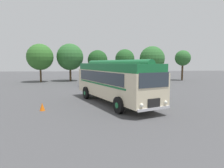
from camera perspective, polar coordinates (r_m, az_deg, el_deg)
The scene contains 12 objects.
ground_plane at distance 16.74m, azimuth 0.53°, elevation -5.17°, with size 120.00×120.00×0.00m, color #474749.
vintage_bus at distance 16.06m, azimuth 0.51°, elevation 1.18°, with size 6.13×10.26×3.49m.
car_near_left at distance 29.32m, azimuth -6.85°, elevation 1.34°, with size 2.23×4.33×1.66m.
car_mid_left at distance 30.19m, azimuth -1.51°, elevation 1.52°, with size 2.05×4.25×1.66m.
car_mid_right at distance 30.03m, azimuth 3.89°, elevation 1.48°, with size 2.21×4.32×1.66m.
tree_far_left at distance 35.84m, azimuth -19.86°, elevation 7.32°, with size 4.40×4.40×6.42m.
tree_left_of_centre at distance 36.47m, azimuth -11.85°, elevation 7.47°, with size 4.69×4.69×6.62m.
tree_centre at distance 35.89m, azimuth -4.02°, elevation 6.81°, with size 3.52×3.52×5.49m.
tree_right_of_centre at distance 35.90m, azimuth 3.75°, elevation 7.22°, with size 3.42×3.42×5.65m.
tree_far_right at distance 37.12m, azimuth 11.24°, elevation 7.13°, with size 4.51×4.51×6.23m.
tree_extra_right at distance 39.31m, azimuth 19.52°, elevation 7.04°, with size 2.85×2.85×5.54m.
traffic_cone at distance 14.56m, azimuth -19.31°, elevation -6.14°, with size 0.36×0.36×0.55m, color orange.
Camera 1 is at (-1.66, -16.33, 3.29)m, focal length 32.00 mm.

